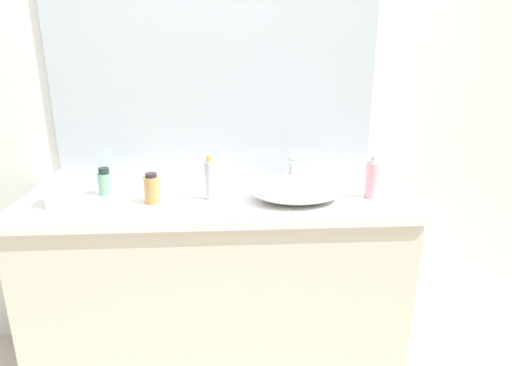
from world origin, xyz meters
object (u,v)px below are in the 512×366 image
spray_can (105,182)px  tissue_box (62,190)px  sink_basin (297,189)px  soap_dispenser (372,178)px  lotion_bottle (210,180)px  perfume_bottle (152,189)px

spray_can → tissue_box: (-0.15, -0.14, 0.01)m
sink_basin → soap_dispenser: soap_dispenser is taller
sink_basin → lotion_bottle: lotion_bottle is taller
soap_dispenser → spray_can: soap_dispenser is taller
sink_basin → tissue_box: bearing=-179.9°
sink_basin → lotion_bottle: bearing=174.8°
lotion_bottle → tissue_box: (-0.64, -0.04, -0.02)m
lotion_bottle → perfume_bottle: lotion_bottle is taller
sink_basin → perfume_bottle: bearing=179.5°
lotion_bottle → perfume_bottle: (-0.25, -0.03, -0.03)m
sink_basin → perfume_bottle: (-0.64, 0.01, 0.01)m
tissue_box → perfume_bottle: bearing=1.1°
spray_can → tissue_box: tissue_box is taller
soap_dispenser → tissue_box: size_ratio=1.33×
spray_can → soap_dispenser: bearing=-5.7°
soap_dispenser → lotion_bottle: soap_dispenser is taller
spray_can → sink_basin: bearing=-8.7°
soap_dispenser → lotion_bottle: size_ratio=1.08×
tissue_box → spray_can: bearing=43.0°
sink_basin → perfume_bottle: size_ratio=3.07×
sink_basin → soap_dispenser: bearing=1.9°
soap_dispenser → lotion_bottle: 0.73m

